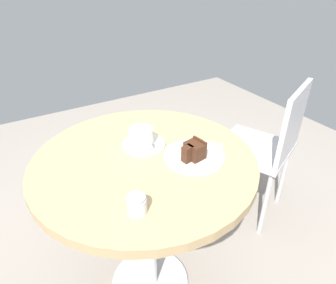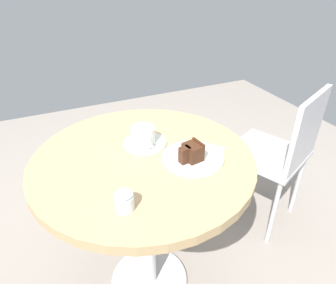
{
  "view_description": "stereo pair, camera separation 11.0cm",
  "coord_description": "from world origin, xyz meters",
  "px_view_note": "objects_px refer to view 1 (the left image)",
  "views": [
    {
      "loc": [
        0.81,
        -0.39,
        1.35
      ],
      "look_at": [
        0.01,
        0.1,
        0.78
      ],
      "focal_mm": 32.0,
      "sensor_mm": 36.0,
      "label": 1
    },
    {
      "loc": [
        0.87,
        -0.29,
        1.35
      ],
      "look_at": [
        0.01,
        0.1,
        0.78
      ],
      "focal_mm": 32.0,
      "sensor_mm": 36.0,
      "label": 2
    }
  ],
  "objects_px": {
    "cake_plate": "(194,156)",
    "napkin": "(199,152)",
    "sugar_pot": "(137,203)",
    "fork": "(208,162)",
    "saucer": "(143,144)",
    "coffee_cup": "(142,136)",
    "cafe_chair": "(270,142)",
    "cake_slice": "(194,151)",
    "teaspoon": "(138,151)"
  },
  "relations": [
    {
      "from": "cafe_chair",
      "to": "sugar_pot",
      "type": "distance_m",
      "value": 1.04
    },
    {
      "from": "fork",
      "to": "napkin",
      "type": "height_order",
      "value": "fork"
    },
    {
      "from": "fork",
      "to": "cafe_chair",
      "type": "xyz_separation_m",
      "value": [
        -0.25,
        0.63,
        -0.25
      ]
    },
    {
      "from": "coffee_cup",
      "to": "cake_plate",
      "type": "relative_size",
      "value": 0.57
    },
    {
      "from": "saucer",
      "to": "cake_plate",
      "type": "distance_m",
      "value": 0.21
    },
    {
      "from": "coffee_cup",
      "to": "fork",
      "type": "relative_size",
      "value": 1.03
    },
    {
      "from": "teaspoon",
      "to": "cake_plate",
      "type": "bearing_deg",
      "value": 166.56
    },
    {
      "from": "saucer",
      "to": "coffee_cup",
      "type": "bearing_deg",
      "value": -90.41
    },
    {
      "from": "napkin",
      "to": "sugar_pot",
      "type": "height_order",
      "value": "sugar_pot"
    },
    {
      "from": "saucer",
      "to": "cafe_chair",
      "type": "height_order",
      "value": "cafe_chair"
    },
    {
      "from": "saucer",
      "to": "cafe_chair",
      "type": "xyz_separation_m",
      "value": [
        -0.02,
        0.77,
        -0.24
      ]
    },
    {
      "from": "teaspoon",
      "to": "cafe_chair",
      "type": "height_order",
      "value": "cafe_chair"
    },
    {
      "from": "coffee_cup",
      "to": "sugar_pot",
      "type": "height_order",
      "value": "coffee_cup"
    },
    {
      "from": "teaspoon",
      "to": "sugar_pot",
      "type": "xyz_separation_m",
      "value": [
        0.27,
        -0.13,
        0.02
      ]
    },
    {
      "from": "cake_plate",
      "to": "teaspoon",
      "type": "bearing_deg",
      "value": -127.38
    },
    {
      "from": "saucer",
      "to": "napkin",
      "type": "xyz_separation_m",
      "value": [
        0.15,
        0.16,
        -0.0
      ]
    },
    {
      "from": "coffee_cup",
      "to": "cafe_chair",
      "type": "xyz_separation_m",
      "value": [
        -0.02,
        0.77,
        -0.28
      ]
    },
    {
      "from": "teaspoon",
      "to": "sugar_pot",
      "type": "relative_size",
      "value": 1.56
    },
    {
      "from": "saucer",
      "to": "cake_plate",
      "type": "relative_size",
      "value": 0.76
    },
    {
      "from": "cake_slice",
      "to": "cafe_chair",
      "type": "xyz_separation_m",
      "value": [
        -0.2,
        0.66,
        -0.28
      ]
    },
    {
      "from": "saucer",
      "to": "teaspoon",
      "type": "bearing_deg",
      "value": -46.54
    },
    {
      "from": "saucer",
      "to": "cafe_chair",
      "type": "distance_m",
      "value": 0.81
    },
    {
      "from": "saucer",
      "to": "sugar_pot",
      "type": "relative_size",
      "value": 2.65
    },
    {
      "from": "cake_slice",
      "to": "fork",
      "type": "distance_m",
      "value": 0.06
    },
    {
      "from": "teaspoon",
      "to": "napkin",
      "type": "relative_size",
      "value": 0.45
    },
    {
      "from": "cake_plate",
      "to": "napkin",
      "type": "relative_size",
      "value": 1.0
    },
    {
      "from": "fork",
      "to": "coffee_cup",
      "type": "bearing_deg",
      "value": -105.21
    },
    {
      "from": "fork",
      "to": "cafe_chair",
      "type": "relative_size",
      "value": 0.15
    },
    {
      "from": "cake_plate",
      "to": "napkin",
      "type": "distance_m",
      "value": 0.04
    },
    {
      "from": "teaspoon",
      "to": "napkin",
      "type": "bearing_deg",
      "value": 174.93
    },
    {
      "from": "cake_plate",
      "to": "fork",
      "type": "height_order",
      "value": "fork"
    },
    {
      "from": "coffee_cup",
      "to": "sugar_pot",
      "type": "bearing_deg",
      "value": -29.03
    },
    {
      "from": "napkin",
      "to": "cafe_chair",
      "type": "distance_m",
      "value": 0.68
    },
    {
      "from": "fork",
      "to": "napkin",
      "type": "bearing_deg",
      "value": -151.07
    },
    {
      "from": "sugar_pot",
      "to": "saucer",
      "type": "bearing_deg",
      "value": 150.19
    },
    {
      "from": "napkin",
      "to": "cafe_chair",
      "type": "bearing_deg",
      "value": 105.43
    },
    {
      "from": "cake_slice",
      "to": "cafe_chair",
      "type": "height_order",
      "value": "cafe_chair"
    },
    {
      "from": "saucer",
      "to": "teaspoon",
      "type": "height_order",
      "value": "teaspoon"
    },
    {
      "from": "fork",
      "to": "napkin",
      "type": "distance_m",
      "value": 0.08
    },
    {
      "from": "teaspoon",
      "to": "saucer",
      "type": "bearing_deg",
      "value": -112.6
    },
    {
      "from": "cake_plate",
      "to": "fork",
      "type": "distance_m",
      "value": 0.07
    },
    {
      "from": "cafe_chair",
      "to": "cake_slice",
      "type": "bearing_deg",
      "value": -6.94
    },
    {
      "from": "cake_plate",
      "to": "fork",
      "type": "bearing_deg",
      "value": 11.3
    },
    {
      "from": "teaspoon",
      "to": "cake_slice",
      "type": "height_order",
      "value": "cake_slice"
    },
    {
      "from": "coffee_cup",
      "to": "cake_slice",
      "type": "relative_size",
      "value": 1.46
    },
    {
      "from": "coffee_cup",
      "to": "fork",
      "type": "bearing_deg",
      "value": 30.67
    },
    {
      "from": "teaspoon",
      "to": "cake_slice",
      "type": "xyz_separation_m",
      "value": [
        0.14,
        0.15,
        0.03
      ]
    },
    {
      "from": "saucer",
      "to": "sugar_pot",
      "type": "distance_m",
      "value": 0.36
    },
    {
      "from": "saucer",
      "to": "fork",
      "type": "relative_size",
      "value": 1.36
    },
    {
      "from": "teaspoon",
      "to": "cake_slice",
      "type": "distance_m",
      "value": 0.21
    }
  ]
}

